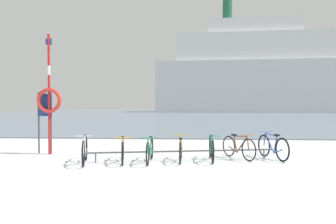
{
  "coord_description": "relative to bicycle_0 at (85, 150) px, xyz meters",
  "views": [
    {
      "loc": [
        -0.42,
        -5.62,
        1.65
      ],
      "look_at": [
        -1.15,
        5.9,
        1.39
      ],
      "focal_mm": 34.92,
      "sensor_mm": 36.0,
      "label": 1
    }
  ],
  "objects": [
    {
      "name": "bicycle_2",
      "position": [
        1.8,
        0.29,
        -0.03
      ],
      "size": [
        0.46,
        1.73,
        0.76
      ],
      "color": "black",
      "rests_on": "ground"
    },
    {
      "name": "bicycle_5",
      "position": [
        4.42,
        1.08,
        -0.02
      ],
      "size": [
        0.81,
        1.47,
        0.77
      ],
      "color": "black",
      "rests_on": "ground"
    },
    {
      "name": "bicycle_4",
      "position": [
        3.58,
        0.7,
        -0.02
      ],
      "size": [
        0.46,
        1.68,
        0.78
      ],
      "color": "black",
      "rests_on": "ground"
    },
    {
      "name": "ferry_ship",
      "position": [
        17.8,
        64.93,
        8.01
      ],
      "size": [
        44.82,
        14.87,
        24.98
      ],
      "color": "silver",
      "rests_on": "ground"
    },
    {
      "name": "rescue_post",
      "position": [
        -1.7,
        1.57,
        1.49
      ],
      "size": [
        0.84,
        0.13,
        3.97
      ],
      "color": "red",
      "rests_on": "ground"
    },
    {
      "name": "bicycle_6",
      "position": [
        5.45,
        1.11,
        -0.0
      ],
      "size": [
        0.64,
        1.62,
        0.81
      ],
      "color": "black",
      "rests_on": "ground"
    },
    {
      "name": "bicycle_3",
      "position": [
        2.67,
        0.54,
        -0.03
      ],
      "size": [
        0.46,
        1.62,
        0.75
      ],
      "color": "black",
      "rests_on": "ground"
    },
    {
      "name": "bicycle_1",
      "position": [
        1.02,
        0.26,
        -0.03
      ],
      "size": [
        0.48,
        1.64,
        0.76
      ],
      "color": "black",
      "rests_on": "ground"
    },
    {
      "name": "info_sign",
      "position": [
        -1.91,
        1.72,
        1.03
      ],
      "size": [
        0.54,
        0.18,
        2.06
      ],
      "color": "#33383D",
      "rests_on": "ground"
    },
    {
      "name": "ground",
      "position": [
        3.32,
        50.59,
        -0.41
      ],
      "size": [
        80.0,
        132.0,
        0.08
      ],
      "color": "silver"
    },
    {
      "name": "bicycle_0",
      "position": [
        0.0,
        0.0,
        0.0
      ],
      "size": [
        0.56,
        1.69,
        0.82
      ],
      "color": "black",
      "rests_on": "ground"
    },
    {
      "name": "bike_rack",
      "position": [
        2.73,
        0.63,
        -0.1
      ],
      "size": [
        5.47,
        1.15,
        0.31
      ],
      "color": "#4C5156",
      "rests_on": "ground"
    }
  ]
}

